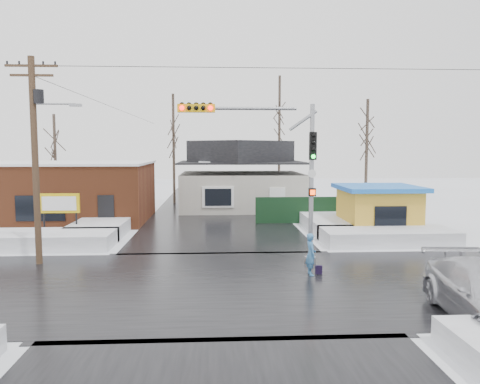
{
  "coord_description": "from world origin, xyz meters",
  "views": [
    {
      "loc": [
        -0.21,
        -17.21,
        5.13
      ],
      "look_at": [
        0.98,
        5.15,
        3.0
      ],
      "focal_mm": 35.0,
      "sensor_mm": 36.0,
      "label": 1
    }
  ],
  "objects_px": {
    "kiosk": "(378,209)",
    "pedestrian": "(311,255)",
    "traffic_signal": "(276,161)",
    "utility_pole": "(36,148)",
    "marquee_sign": "(60,205)"
  },
  "relations": [
    {
      "from": "kiosk",
      "to": "pedestrian",
      "type": "height_order",
      "value": "kiosk"
    },
    {
      "from": "traffic_signal",
      "to": "pedestrian",
      "type": "distance_m",
      "value": 4.32
    },
    {
      "from": "utility_pole",
      "to": "pedestrian",
      "type": "bearing_deg",
      "value": -12.02
    },
    {
      "from": "kiosk",
      "to": "pedestrian",
      "type": "bearing_deg",
      "value": -123.35
    },
    {
      "from": "kiosk",
      "to": "pedestrian",
      "type": "relative_size",
      "value": 2.71
    },
    {
      "from": "traffic_signal",
      "to": "pedestrian",
      "type": "relative_size",
      "value": 4.13
    },
    {
      "from": "pedestrian",
      "to": "marquee_sign",
      "type": "bearing_deg",
      "value": 51.43
    },
    {
      "from": "traffic_signal",
      "to": "marquee_sign",
      "type": "distance_m",
      "value": 13.42
    },
    {
      "from": "traffic_signal",
      "to": "utility_pole",
      "type": "distance_m",
      "value": 10.39
    },
    {
      "from": "marquee_sign",
      "to": "pedestrian",
      "type": "bearing_deg",
      "value": -33.83
    },
    {
      "from": "traffic_signal",
      "to": "kiosk",
      "type": "xyz_separation_m",
      "value": [
        7.07,
        7.03,
        -3.08
      ]
    },
    {
      "from": "utility_pole",
      "to": "marquee_sign",
      "type": "distance_m",
      "value": 6.87
    },
    {
      "from": "pedestrian",
      "to": "traffic_signal",
      "type": "bearing_deg",
      "value": 26.72
    },
    {
      "from": "traffic_signal",
      "to": "kiosk",
      "type": "distance_m",
      "value": 10.43
    },
    {
      "from": "kiosk",
      "to": "utility_pole",
      "type": "bearing_deg",
      "value": -159.56
    }
  ]
}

